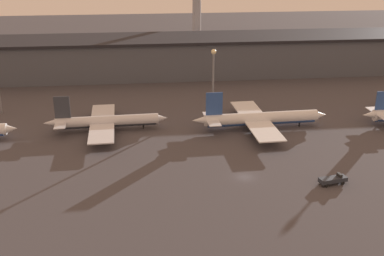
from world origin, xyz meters
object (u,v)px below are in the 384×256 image
(control_tower, at_px, (197,2))
(airplane_2, at_px, (260,119))
(service_vehicle_2, at_px, (333,180))
(airplane_1, at_px, (106,122))

(control_tower, bearing_deg, airplane_2, -86.45)
(airplane_2, xyz_separation_m, control_tower, (-6.89, 110.96, 23.45))
(airplane_2, xyz_separation_m, service_vehicle_2, (8.98, -39.06, -2.10))
(airplane_1, distance_m, service_vehicle_2, 71.68)
(airplane_2, bearing_deg, service_vehicle_2, -79.08)
(airplane_1, xyz_separation_m, control_tower, (41.75, 107.42, 23.74))
(airplane_1, bearing_deg, control_tower, 66.73)
(control_tower, bearing_deg, service_vehicle_2, -83.96)
(control_tower, bearing_deg, airplane_1, -111.24)
(airplane_1, bearing_deg, airplane_2, -6.19)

